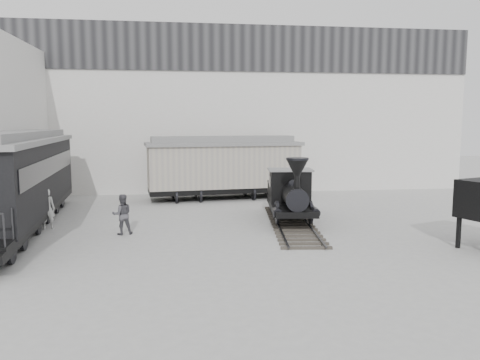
{
  "coord_description": "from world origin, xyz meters",
  "views": [
    {
      "loc": [
        -2.78,
        -17.13,
        4.63
      ],
      "look_at": [
        -0.02,
        4.36,
        2.0
      ],
      "focal_mm": 35.0,
      "sensor_mm": 36.0,
      "label": 1
    }
  ],
  "objects": [
    {
      "name": "locomotive",
      "position": [
        2.35,
        4.1,
        1.15
      ],
      "size": [
        2.87,
        8.95,
        3.11
      ],
      "rotation": [
        0.0,
        0.0,
        -0.11
      ],
      "color": "#37342E",
      "rests_on": "ground"
    },
    {
      "name": "ground",
      "position": [
        0.0,
        0.0,
        0.0
      ],
      "size": [
        90.0,
        90.0,
        0.0
      ],
      "primitive_type": "plane",
      "color": "#9E9E9B"
    },
    {
      "name": "visitor_b",
      "position": [
        -5.22,
        2.55,
        0.85
      ],
      "size": [
        0.95,
        0.81,
        1.7
      ],
      "primitive_type": "imported",
      "rotation": [
        0.0,
        0.0,
        3.37
      ],
      "color": "#4B4A51",
      "rests_on": "ground"
    },
    {
      "name": "boxcar",
      "position": [
        -0.14,
        11.33,
        2.02
      ],
      "size": [
        9.71,
        4.02,
        3.86
      ],
      "rotation": [
        0.0,
        0.0,
        0.12
      ],
      "color": "black",
      "rests_on": "ground"
    },
    {
      "name": "passenger_coach",
      "position": [
        -10.05,
        4.52,
        2.19
      ],
      "size": [
        4.39,
        15.02,
        3.96
      ],
      "rotation": [
        0.0,
        0.0,
        0.09
      ],
      "color": "black",
      "rests_on": "ground"
    },
    {
      "name": "visitor_a",
      "position": [
        -8.6,
        3.96,
        0.91
      ],
      "size": [
        0.71,
        0.51,
        1.81
      ],
      "primitive_type": "imported",
      "rotation": [
        0.0,
        0.0,
        3.27
      ],
      "color": "#B8B8B5",
      "rests_on": "ground"
    },
    {
      "name": "north_wall",
      "position": [
        0.0,
        14.98,
        5.55
      ],
      "size": [
        34.0,
        2.51,
        11.0
      ],
      "color": "silver",
      "rests_on": "ground"
    }
  ]
}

